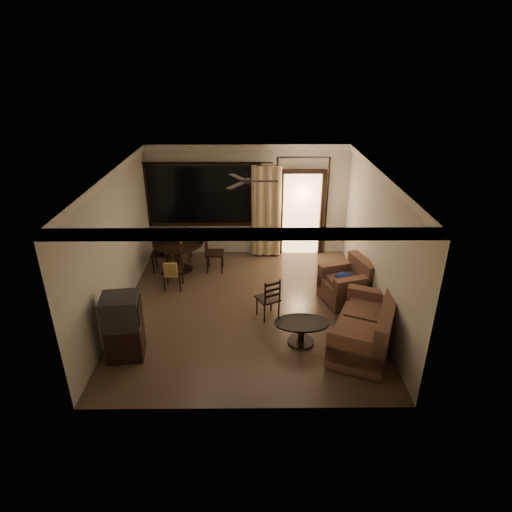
{
  "coord_description": "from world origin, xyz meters",
  "views": [
    {
      "loc": [
        0.12,
        -7.46,
        4.67
      ],
      "look_at": [
        0.18,
        0.2,
        1.08
      ],
      "focal_mm": 30.0,
      "sensor_mm": 36.0,
      "label": 1
    }
  ],
  "objects_px": {
    "dining_chair_east": "(214,259)",
    "coffee_table": "(301,329)",
    "armchair": "(348,284)",
    "sofa": "(368,329)",
    "dining_table": "(178,248)",
    "dining_chair_south": "(173,275)",
    "tv_cabinet": "(123,326)",
    "side_chair": "(268,306)",
    "dining_chair_north": "(183,250)",
    "dining_chair_west": "(162,260)"
  },
  "relations": [
    {
      "from": "coffee_table",
      "to": "armchair",
      "type": "bearing_deg",
      "value": 52.69
    },
    {
      "from": "dining_table",
      "to": "sofa",
      "type": "xyz_separation_m",
      "value": [
        3.74,
        -3.03,
        -0.21
      ]
    },
    {
      "from": "tv_cabinet",
      "to": "coffee_table",
      "type": "xyz_separation_m",
      "value": [
        3.03,
        0.33,
        -0.29
      ]
    },
    {
      "from": "dining_chair_north",
      "to": "coffee_table",
      "type": "xyz_separation_m",
      "value": [
        2.61,
        -3.45,
        0.0
      ]
    },
    {
      "from": "dining_table",
      "to": "dining_chair_south",
      "type": "bearing_deg",
      "value": -90.17
    },
    {
      "from": "dining_chair_east",
      "to": "dining_chair_south",
      "type": "distance_m",
      "value": 1.2
    },
    {
      "from": "dining_chair_south",
      "to": "tv_cabinet",
      "type": "xyz_separation_m",
      "value": [
        -0.42,
        -2.35,
        0.27
      ]
    },
    {
      "from": "dining_chair_east",
      "to": "armchair",
      "type": "xyz_separation_m",
      "value": [
        2.9,
        -1.4,
        0.09
      ]
    },
    {
      "from": "dining_chair_north",
      "to": "coffee_table",
      "type": "bearing_deg",
      "value": 127.17
    },
    {
      "from": "coffee_table",
      "to": "side_chair",
      "type": "relative_size",
      "value": 1.11
    },
    {
      "from": "coffee_table",
      "to": "dining_chair_north",
      "type": "bearing_deg",
      "value": 127.1
    },
    {
      "from": "dining_chair_west",
      "to": "dining_chair_south",
      "type": "relative_size",
      "value": 1.0
    },
    {
      "from": "dining_table",
      "to": "sofa",
      "type": "relative_size",
      "value": 0.6
    },
    {
      "from": "sofa",
      "to": "dining_chair_east",
      "type": "bearing_deg",
      "value": 157.23
    },
    {
      "from": "tv_cabinet",
      "to": "dining_chair_south",
      "type": "bearing_deg",
      "value": 72.87
    },
    {
      "from": "armchair",
      "to": "coffee_table",
      "type": "height_order",
      "value": "armchair"
    },
    {
      "from": "dining_chair_north",
      "to": "coffee_table",
      "type": "relative_size",
      "value": 0.97
    },
    {
      "from": "armchair",
      "to": "dining_table",
      "type": "bearing_deg",
      "value": 142.48
    },
    {
      "from": "dining_chair_east",
      "to": "armchair",
      "type": "relative_size",
      "value": 0.85
    },
    {
      "from": "dining_chair_east",
      "to": "dining_chair_south",
      "type": "relative_size",
      "value": 1.0
    },
    {
      "from": "dining_chair_north",
      "to": "tv_cabinet",
      "type": "bearing_deg",
      "value": 83.76
    },
    {
      "from": "dining_chair_west",
      "to": "armchair",
      "type": "bearing_deg",
      "value": 71.35
    },
    {
      "from": "dining_chair_south",
      "to": "sofa",
      "type": "xyz_separation_m",
      "value": [
        3.74,
        -2.17,
        0.07
      ]
    },
    {
      "from": "dining_chair_south",
      "to": "tv_cabinet",
      "type": "relative_size",
      "value": 0.82
    },
    {
      "from": "coffee_table",
      "to": "sofa",
      "type": "bearing_deg",
      "value": -7.49
    },
    {
      "from": "side_chair",
      "to": "coffee_table",
      "type": "bearing_deg",
      "value": 97.61
    },
    {
      "from": "dining_chair_west",
      "to": "dining_chair_north",
      "type": "height_order",
      "value": "same"
    },
    {
      "from": "armchair",
      "to": "sofa",
      "type": "bearing_deg",
      "value": -106.64
    },
    {
      "from": "dining_chair_south",
      "to": "side_chair",
      "type": "relative_size",
      "value": 1.08
    },
    {
      "from": "dining_chair_east",
      "to": "coffee_table",
      "type": "height_order",
      "value": "dining_chair_east"
    },
    {
      "from": "dining_table",
      "to": "coffee_table",
      "type": "height_order",
      "value": "dining_table"
    },
    {
      "from": "dining_table",
      "to": "armchair",
      "type": "relative_size",
      "value": 1.06
    },
    {
      "from": "dining_chair_west",
      "to": "coffee_table",
      "type": "bearing_deg",
      "value": 46.37
    },
    {
      "from": "armchair",
      "to": "coffee_table",
      "type": "xyz_separation_m",
      "value": [
        -1.13,
        -1.48,
        -0.09
      ]
    },
    {
      "from": "sofa",
      "to": "dining_chair_south",
      "type": "bearing_deg",
      "value": 173.29
    },
    {
      "from": "dining_chair_north",
      "to": "sofa",
      "type": "height_order",
      "value": "sofa"
    },
    {
      "from": "dining_chair_south",
      "to": "dining_chair_east",
      "type": "bearing_deg",
      "value": 45.7
    },
    {
      "from": "dining_chair_west",
      "to": "coffee_table",
      "type": "distance_m",
      "value": 4.17
    },
    {
      "from": "tv_cabinet",
      "to": "side_chair",
      "type": "distance_m",
      "value": 2.74
    },
    {
      "from": "sofa",
      "to": "armchair",
      "type": "relative_size",
      "value": 1.77
    },
    {
      "from": "tv_cabinet",
      "to": "dining_table",
      "type": "bearing_deg",
      "value": 75.47
    },
    {
      "from": "dining_table",
      "to": "dining_chair_east",
      "type": "xyz_separation_m",
      "value": [
        0.84,
        -0.0,
        -0.3
      ]
    },
    {
      "from": "dining_chair_north",
      "to": "dining_table",
      "type": "bearing_deg",
      "value": 90.14
    },
    {
      "from": "tv_cabinet",
      "to": "coffee_table",
      "type": "bearing_deg",
      "value": -0.92
    },
    {
      "from": "dining_chair_east",
      "to": "dining_chair_west",
      "type": "bearing_deg",
      "value": 89.98
    },
    {
      "from": "dining_table",
      "to": "dining_chair_west",
      "type": "height_order",
      "value": "dining_table"
    },
    {
      "from": "dining_chair_south",
      "to": "tv_cabinet",
      "type": "distance_m",
      "value": 2.4
    },
    {
      "from": "dining_chair_west",
      "to": "dining_chair_north",
      "type": "bearing_deg",
      "value": 144.43
    },
    {
      "from": "sofa",
      "to": "coffee_table",
      "type": "relative_size",
      "value": 2.01
    },
    {
      "from": "dining_chair_north",
      "to": "coffee_table",
      "type": "distance_m",
      "value": 4.32
    }
  ]
}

